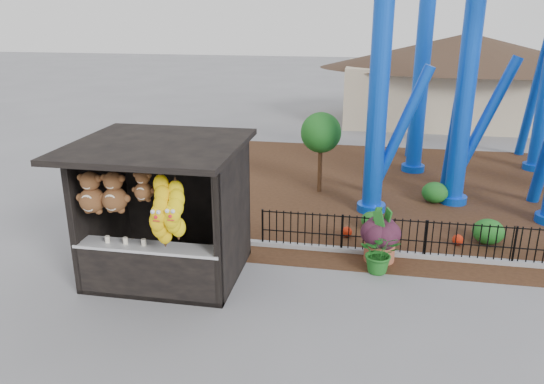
% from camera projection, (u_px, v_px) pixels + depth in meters
% --- Properties ---
extents(ground, '(120.00, 120.00, 0.00)m').
position_uv_depth(ground, '(292.00, 313.00, 10.55)').
color(ground, slate).
rests_on(ground, ground).
extents(mulch_bed, '(18.00, 12.00, 0.02)m').
position_uv_depth(mulch_bed, '(449.00, 194.00, 17.29)').
color(mulch_bed, '#331E11').
rests_on(mulch_bed, ground).
extents(curb, '(18.00, 0.18, 0.12)m').
position_uv_depth(curb, '(476.00, 260.00, 12.63)').
color(curb, gray).
rests_on(curb, ground).
extents(prize_booth, '(3.50, 3.40, 3.12)m').
position_uv_depth(prize_booth, '(160.00, 215.00, 11.39)').
color(prize_booth, black).
rests_on(prize_booth, ground).
extents(picket_fence, '(12.20, 0.06, 1.00)m').
position_uv_depth(picket_fence, '(519.00, 246.00, 12.33)').
color(picket_fence, black).
rests_on(picket_fence, ground).
extents(terracotta_planter, '(0.74, 0.74, 0.59)m').
position_uv_depth(terracotta_planter, '(379.00, 249.00, 12.67)').
color(terracotta_planter, '#9A5038').
rests_on(terracotta_planter, ground).
extents(planter_foliage, '(0.70, 0.70, 0.64)m').
position_uv_depth(planter_foliage, '(381.00, 225.00, 12.47)').
color(planter_foliage, '#311321').
rests_on(planter_foliage, terracotta_planter).
extents(potted_plant, '(0.90, 0.78, 0.99)m').
position_uv_depth(potted_plant, '(380.00, 252.00, 12.04)').
color(potted_plant, '#20601C').
rests_on(potted_plant, ground).
extents(landscaping, '(8.24, 3.83, 0.64)m').
position_uv_depth(landscaping, '(488.00, 214.00, 14.81)').
color(landscaping, '#185319').
rests_on(landscaping, mulch_bed).
extents(pavilion, '(15.00, 15.00, 4.80)m').
position_uv_depth(pavilion, '(466.00, 64.00, 27.10)').
color(pavilion, '#BFAD8C').
rests_on(pavilion, ground).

